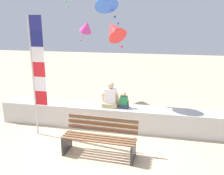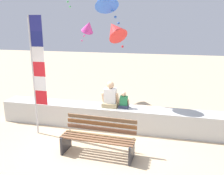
# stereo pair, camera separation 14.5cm
# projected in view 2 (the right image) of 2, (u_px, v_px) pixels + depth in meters

# --- Properties ---
(ground_plane) EXTENTS (40.00, 40.00, 0.00)m
(ground_plane) POSITION_uv_depth(u_px,v_px,m) (95.00, 147.00, 6.25)
(ground_plane) COLOR #CCAF89
(seawall_ledge) EXTENTS (6.73, 0.65, 0.68)m
(seawall_ledge) POSITION_uv_depth(u_px,v_px,m) (107.00, 117.00, 7.35)
(seawall_ledge) COLOR beige
(seawall_ledge) RESTS_ON ground
(park_bench) EXTENTS (1.82, 0.69, 0.88)m
(park_bench) POSITION_uv_depth(u_px,v_px,m) (99.00, 138.00, 5.82)
(park_bench) COLOR brown
(park_bench) RESTS_ON ground
(person_adult) EXTENTS (0.51, 0.38, 0.78)m
(person_adult) POSITION_uv_depth(u_px,v_px,m) (110.00, 97.00, 7.16)
(person_adult) COLOR tan
(person_adult) RESTS_ON seawall_ledge
(person_child) EXTENTS (0.32, 0.24, 0.50)m
(person_child) POSITION_uv_depth(u_px,v_px,m) (124.00, 101.00, 7.10)
(person_child) COLOR #303650
(person_child) RESTS_ON seawall_ledge
(flag_banner) EXTENTS (0.39, 0.05, 3.32)m
(flag_banner) POSITION_uv_depth(u_px,v_px,m) (37.00, 68.00, 6.50)
(flag_banner) COLOR #B7B7BC
(flag_banner) RESTS_ON ground
(kite_magenta) EXTENTS (0.82, 0.81, 0.89)m
(kite_magenta) POSITION_uv_depth(u_px,v_px,m) (88.00, 27.00, 9.70)
(kite_magenta) COLOR #DB3D9E
(kite_red) EXTENTS (1.03, 1.04, 1.01)m
(kite_red) POSITION_uv_depth(u_px,v_px,m) (115.00, 30.00, 7.60)
(kite_red) COLOR red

